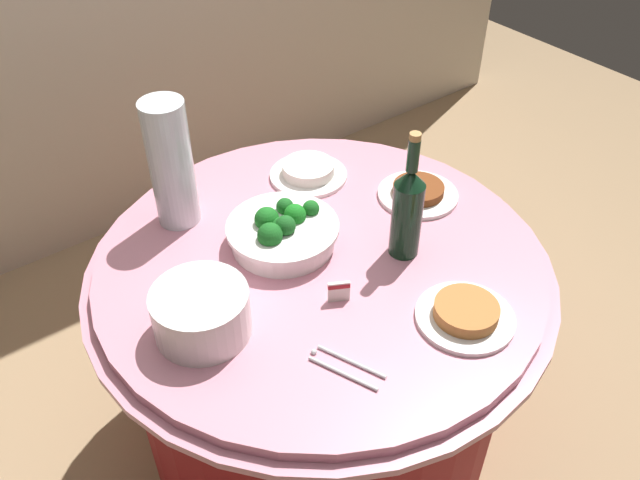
{
  "coord_description": "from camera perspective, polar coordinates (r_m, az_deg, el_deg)",
  "views": [
    {
      "loc": [
        -0.73,
        -0.97,
        1.81
      ],
      "look_at": [
        0.0,
        0.0,
        0.79
      ],
      "focal_mm": 36.87,
      "sensor_mm": 36.0,
      "label": 1
    }
  ],
  "objects": [
    {
      "name": "ground_plane",
      "position": [
        2.18,
        0.0,
        -16.13
      ],
      "size": [
        6.0,
        6.0,
        0.0
      ],
      "primitive_type": "plane",
      "color": "#9E7F5B"
    },
    {
      "name": "buffet_table",
      "position": [
        1.88,
        0.0,
        -9.74
      ],
      "size": [
        1.16,
        1.16,
        0.74
      ],
      "color": "maroon",
      "rests_on": "ground_plane"
    },
    {
      "name": "broccoli_bowl",
      "position": [
        1.63,
        -3.28,
        0.73
      ],
      "size": [
        0.28,
        0.28,
        0.11
      ],
      "color": "white",
      "rests_on": "buffet_table"
    },
    {
      "name": "plate_stack",
      "position": [
        1.42,
        -10.26,
        -6.21
      ],
      "size": [
        0.21,
        0.21,
        0.11
      ],
      "color": "white",
      "rests_on": "buffet_table"
    },
    {
      "name": "wine_bottle",
      "position": [
        1.56,
        7.6,
        2.61
      ],
      "size": [
        0.07,
        0.07,
        0.34
      ],
      "color": "black",
      "rests_on": "buffet_table"
    },
    {
      "name": "decorative_fruit_vase",
      "position": [
        1.68,
        -12.76,
        6.18
      ],
      "size": [
        0.11,
        0.11,
        0.34
      ],
      "color": "silver",
      "rests_on": "buffet_table"
    },
    {
      "name": "serving_tongs",
      "position": [
        1.37,
        2.1,
        -10.88
      ],
      "size": [
        0.1,
        0.16,
        0.01
      ],
      "color": "silver",
      "rests_on": "buffet_table"
    },
    {
      "name": "food_plate_rice",
      "position": [
        1.87,
        -1.02,
        5.94
      ],
      "size": [
        0.22,
        0.22,
        0.04
      ],
      "color": "white",
      "rests_on": "buffet_table"
    },
    {
      "name": "food_plate_peanuts",
      "position": [
        1.49,
        12.52,
        -6.28
      ],
      "size": [
        0.22,
        0.22,
        0.04
      ],
      "color": "white",
      "rests_on": "buffet_table"
    },
    {
      "name": "food_plate_stir_fry",
      "position": [
        1.82,
        8.51,
        4.12
      ],
      "size": [
        0.22,
        0.22,
        0.04
      ],
      "color": "white",
      "rests_on": "buffet_table"
    },
    {
      "name": "label_placard_front",
      "position": [
        1.48,
        1.65,
        -4.4
      ],
      "size": [
        0.05,
        0.03,
        0.05
      ],
      "color": "white",
      "rests_on": "buffet_table"
    }
  ]
}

